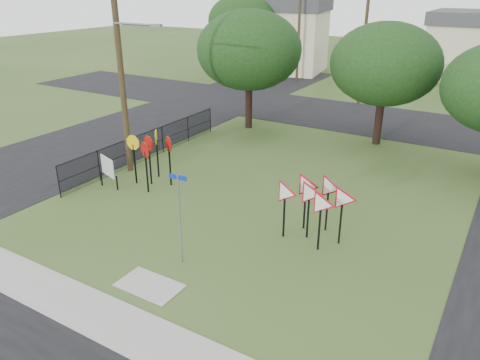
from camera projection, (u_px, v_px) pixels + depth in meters
name	position (u px, v px, depth m)	size (l,w,h in m)	color
ground	(195.00, 251.00, 16.33)	(140.00, 140.00, 0.00)	#334F1D
sidewalk	(106.00, 319.00, 13.02)	(30.00, 1.60, 0.02)	gray
planting_strip	(72.00, 345.00, 12.08)	(30.00, 0.80, 0.02)	#334F1D
street_left	(136.00, 129.00, 29.93)	(8.00, 50.00, 0.02)	black
street_far	(368.00, 119.00, 32.09)	(60.00, 8.00, 0.02)	black
curb_pad	(149.00, 286.00, 14.44)	(2.00, 1.20, 0.02)	gray
street_name_sign	(180.00, 214.00, 15.01)	(0.65, 0.08, 3.15)	gray
stop_sign_cluster	(151.00, 148.00, 21.06)	(2.20, 2.06, 2.35)	black
yield_sign_cluster	(315.00, 196.00, 16.54)	(2.92, 1.60, 2.28)	black
info_board	(108.00, 168.00, 20.97)	(1.13, 0.42, 1.48)	black
utility_pole_main	(121.00, 64.00, 21.29)	(3.55, 0.33, 10.00)	#43341F
far_pole_a	(364.00, 42.00, 34.40)	(1.40, 0.24, 9.00)	#43341F
far_pole_c	(299.00, 30.00, 42.94)	(1.40, 0.24, 9.00)	#43341F
fence_run	(148.00, 145.00, 24.57)	(0.05, 11.55, 1.50)	black
house_left	(279.00, 35.00, 48.37)	(10.58, 8.88, 7.20)	beige
house_mid	(476.00, 45.00, 44.71)	(8.40, 8.40, 6.20)	beige
tree_near_left	(249.00, 50.00, 28.33)	(6.40, 6.40, 7.27)	black
tree_near_mid	(385.00, 64.00, 25.43)	(6.00, 6.00, 6.80)	black
tree_far_left	(243.00, 21.00, 45.58)	(6.80, 6.80, 7.73)	black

